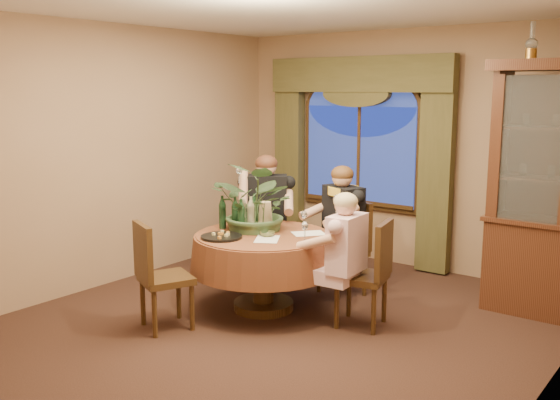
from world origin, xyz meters
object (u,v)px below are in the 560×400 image
Objects in this scene: chair_back at (260,239)px; person_pink at (346,262)px; person_scarf at (343,230)px; wine_bottle_0 at (235,214)px; wine_bottle_4 at (242,210)px; chair_back_right at (342,249)px; wine_bottle_5 at (254,210)px; chair_right at (361,274)px; centerpiece_plant at (259,172)px; olive_bowl at (267,234)px; oil_lamp_left at (532,41)px; chair_front_left at (166,276)px; stoneware_vase at (265,216)px; wine_bottle_3 at (222,212)px; wine_bottle_2 at (241,216)px; dining_table at (263,272)px; person_back at (267,218)px; wine_bottle_1 at (251,213)px.

person_pink is (1.48, -0.63, 0.14)m from chair_back.
wine_bottle_0 is at bearing 75.56° from person_scarf.
chair_back_right is at bearing 43.82° from wine_bottle_4.
wine_bottle_0 and wine_bottle_5 have the same top height.
chair_right is 2.91× the size of wine_bottle_4.
centerpiece_plant is at bearing -8.13° from wine_bottle_4.
chair_back is 1.04m from olive_bowl.
chair_front_left is (-2.32, -2.40, -2.06)m from oil_lamp_left.
person_scarf reaches higher than chair_back.
oil_lamp_left is 2.63m from person_pink.
chair_front_left is 1.15m from stoneware_vase.
olive_bowl is 0.58m from wine_bottle_3.
person_pink is 3.75× the size of wine_bottle_2.
chair_back_right is at bearing 67.11° from dining_table.
person_pink is 1.00m from person_scarf.
person_pink is (-0.06, -0.16, 0.14)m from chair_right.
person_pink is 0.92× the size of person_scarf.
centerpiece_plant is at bearing 83.56° from person_pink.
chair_front_left is at bearing 122.99° from person_pink.
chair_right is at bearing 2.60° from wine_bottle_4.
person_back is (0.04, 0.07, 0.23)m from chair_back.
chair_back_right is 1.31m from wine_bottle_3.
centerpiece_plant is at bearing 99.62° from chair_front_left.
person_pink is at bearing -1.20° from wine_bottle_1.
chair_right is 1.25m from wine_bottle_1.
chair_front_left is at bearing 89.46° from chair_back_right.
wine_bottle_5 is at bearing 105.74° from wine_bottle_2.
wine_bottle_3 is (-0.33, -0.17, -0.41)m from centerpiece_plant.
wine_bottle_5 is at bearing 67.21° from chair_back_right.
wine_bottle_0 is 1.00× the size of wine_bottle_1.
person_back is at bearing 105.58° from wine_bottle_4.
person_pink is at bearing 144.58° from person_scarf.
chair_back_right is 1.00× the size of chair_back.
wine_bottle_3 is at bearing -153.54° from wine_bottle_1.
chair_right is 0.78× the size of person_pink.
person_pink reaches higher than chair_back.
chair_back is 0.71× the size of person_scarf.
olive_bowl is (0.09, -0.06, 0.40)m from dining_table.
person_back reaches higher than wine_bottle_0.
wine_bottle_2 is (-1.16, -0.29, 0.44)m from chair_right.
wine_bottle_0 is at bearing -173.54° from dining_table.
chair_front_left is 2.91× the size of wine_bottle_1.
wine_bottle_2 reaches higher than chair_back.
person_pink is 0.82m from olive_bowl.
centerpiece_plant is at bearing 144.35° from olive_bowl.
wine_bottle_1 is (0.11, 0.10, 0.00)m from wine_bottle_0.
wine_bottle_3 is at bearing -146.67° from oil_lamp_left.
wine_bottle_2 is (0.38, -0.76, 0.44)m from chair_back.
wine_bottle_5 is (-0.09, 0.30, 0.00)m from wine_bottle_2.
dining_table is 0.98m from person_back.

